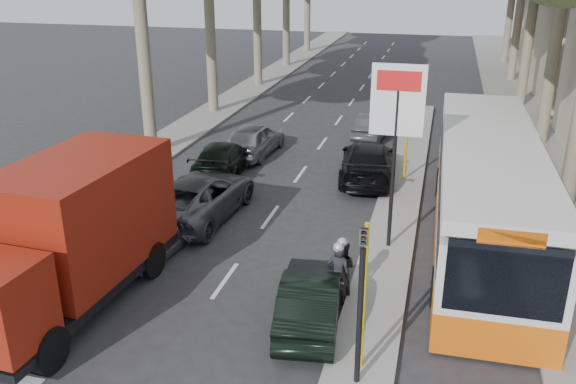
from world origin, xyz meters
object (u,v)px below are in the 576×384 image
at_px(silver_hatchback, 155,235).
at_px(red_truck, 68,234).
at_px(motorcycle, 340,273).
at_px(dark_hatchback, 310,298).
at_px(city_bus, 486,189).

height_order(silver_hatchback, red_truck, red_truck).
relative_size(silver_hatchback, motorcycle, 1.75).
bearing_deg(dark_hatchback, silver_hatchback, -31.78).
height_order(city_bus, motorcycle, city_bus).
height_order(red_truck, city_bus, red_truck).
height_order(dark_hatchback, motorcycle, motorcycle).
bearing_deg(red_truck, silver_hatchback, 79.84).
bearing_deg(dark_hatchback, motorcycle, -121.16).
bearing_deg(silver_hatchback, city_bus, -155.88).
bearing_deg(motorcycle, city_bus, 54.89).
xyz_separation_m(silver_hatchback, red_truck, (-0.73, -3.03, 1.31)).
height_order(silver_hatchback, motorcycle, motorcycle).
relative_size(silver_hatchback, dark_hatchback, 0.91).
distance_m(silver_hatchback, city_bus, 10.02).
bearing_deg(silver_hatchback, dark_hatchback, 160.62).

